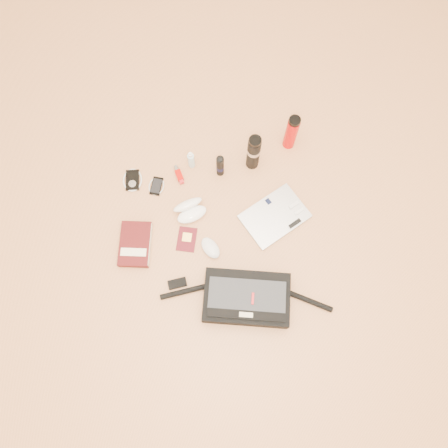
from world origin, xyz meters
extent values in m
plane|color=tan|center=(0.00, 0.00, 0.00)|extent=(4.00, 4.00, 0.00)
cube|color=black|center=(0.04, -0.24, 0.05)|extent=(0.44, 0.35, 0.09)
cube|color=#2B2D31|center=(0.04, -0.25, 0.10)|extent=(0.38, 0.27, 0.01)
cube|color=black|center=(0.01, -0.32, 0.10)|extent=(0.34, 0.14, 0.01)
cube|color=beige|center=(0.01, -0.32, 0.10)|extent=(0.06, 0.04, 0.01)
cube|color=red|center=(0.06, -0.26, 0.10)|extent=(0.03, 0.05, 0.01)
cylinder|color=black|center=(-0.23, -0.14, 0.01)|extent=(0.24, 0.03, 0.03)
cylinder|color=black|center=(0.32, -0.31, 0.01)|extent=(0.21, 0.16, 0.03)
cube|color=black|center=(-0.26, -0.10, 0.01)|extent=(0.09, 0.04, 0.02)
cube|color=#ABABAE|center=(0.28, 0.12, 0.01)|extent=(0.36, 0.31, 0.02)
cube|color=black|center=(0.27, 0.20, 0.02)|extent=(0.03, 0.04, 0.00)
cube|color=silver|center=(0.38, 0.15, 0.02)|extent=(0.06, 0.04, 0.01)
cube|color=silver|center=(0.40, 0.11, 0.02)|extent=(0.05, 0.03, 0.01)
cube|color=black|center=(0.36, 0.06, 0.03)|extent=(0.07, 0.04, 0.01)
cube|color=#450D0E|center=(-0.42, 0.14, 0.02)|extent=(0.20, 0.25, 0.04)
cube|color=beige|center=(-0.35, 0.12, 0.02)|extent=(0.06, 0.20, 0.03)
cube|color=#F2E7C0|center=(-0.43, 0.09, 0.04)|extent=(0.13, 0.07, 0.00)
cube|color=#4F0C14|center=(-0.17, 0.11, 0.00)|extent=(0.13, 0.15, 0.00)
cube|color=gold|center=(-0.17, 0.12, 0.01)|extent=(0.06, 0.06, 0.00)
ellipsoid|color=silver|center=(-0.07, 0.03, 0.02)|extent=(0.11, 0.14, 0.04)
ellipsoid|color=white|center=(-0.12, 0.22, 0.02)|extent=(0.17, 0.11, 0.04)
ellipsoid|color=white|center=(-0.13, 0.27, 0.04)|extent=(0.17, 0.11, 0.09)
ellipsoid|color=black|center=(-0.15, 0.22, 0.03)|extent=(0.04, 0.04, 0.01)
ellipsoid|color=black|center=(-0.09, 0.23, 0.03)|extent=(0.04, 0.04, 0.01)
cylinder|color=black|center=(-0.12, 0.22, 0.03)|extent=(0.02, 0.01, 0.00)
cube|color=black|center=(-0.38, 0.48, 0.01)|extent=(0.09, 0.12, 0.01)
cylinder|color=#9C9C9E|center=(-0.38, 0.46, 0.01)|extent=(0.04, 0.04, 0.00)
torus|color=silver|center=(-0.38, 0.48, 0.01)|extent=(0.11, 0.11, 0.01)
cube|color=black|center=(-0.26, 0.42, 0.00)|extent=(0.09, 0.11, 0.01)
cube|color=black|center=(-0.26, 0.42, 0.01)|extent=(0.07, 0.09, 0.00)
torus|color=silver|center=(-0.26, 0.42, 0.01)|extent=(0.10, 0.10, 0.01)
cube|color=#AC0902|center=(-0.14, 0.45, 0.01)|extent=(0.04, 0.06, 0.03)
cube|color=red|center=(-0.13, 0.41, 0.01)|extent=(0.02, 0.02, 0.02)
cylinder|color=#9C9C9F|center=(-0.14, 0.48, 0.01)|extent=(0.03, 0.04, 0.02)
cylinder|color=#B4E0F1|center=(-0.06, 0.50, 0.05)|extent=(0.04, 0.04, 0.10)
cylinder|color=white|center=(-0.06, 0.50, 0.11)|extent=(0.02, 0.02, 0.02)
cylinder|color=white|center=(-0.06, 0.50, 0.13)|extent=(0.01, 0.01, 0.01)
cylinder|color=black|center=(0.07, 0.42, 0.08)|extent=(0.05, 0.05, 0.15)
cylinder|color=black|center=(0.07, 0.42, 0.06)|extent=(0.05, 0.05, 0.03)
ellipsoid|color=black|center=(0.07, 0.42, 0.15)|extent=(0.05, 0.05, 0.02)
cylinder|color=black|center=(0.24, 0.43, 0.11)|extent=(0.08, 0.08, 0.23)
cylinder|color=#AFAFB2|center=(0.24, 0.43, 0.14)|extent=(0.08, 0.08, 0.03)
cylinder|color=black|center=(0.24, 0.43, 0.24)|extent=(0.07, 0.07, 0.02)
cylinder|color=#BF0607|center=(0.46, 0.50, 0.11)|extent=(0.08, 0.08, 0.21)
cylinder|color=black|center=(0.46, 0.50, 0.23)|extent=(0.07, 0.07, 0.02)
camera|label=1|loc=(-0.13, -0.51, 2.05)|focal=35.00mm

